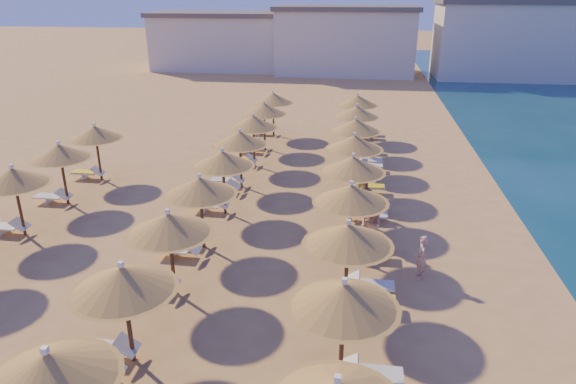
# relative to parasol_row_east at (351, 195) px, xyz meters

# --- Properties ---
(ground) EXTENTS (220.00, 220.00, 0.00)m
(ground) POSITION_rel_parasol_row_east_xyz_m (-2.85, -1.22, -2.43)
(ground) COLOR tan
(ground) RESTS_ON ground
(hotel_blocks) EXTENTS (47.91, 10.68, 8.10)m
(hotel_blocks) POSITION_rel_parasol_row_east_xyz_m (0.20, 43.69, 1.27)
(hotel_blocks) COLOR silver
(hotel_blocks) RESTS_ON ground
(parasol_row_east) EXTENTS (2.72, 34.77, 2.95)m
(parasol_row_east) POSITION_rel_parasol_row_east_xyz_m (0.00, 0.00, 0.00)
(parasol_row_east) COLOR brown
(parasol_row_east) RESTS_ON ground
(parasol_row_west) EXTENTS (2.72, 34.77, 2.95)m
(parasol_row_west) POSITION_rel_parasol_row_east_xyz_m (-5.42, 0.00, 0.00)
(parasol_row_west) COLOR brown
(parasol_row_west) RESTS_ON ground
(loungers) EXTENTS (15.82, 33.55, 0.66)m
(loungers) POSITION_rel_parasol_row_east_xyz_m (-4.33, -0.27, -2.09)
(loungers) COLOR silver
(loungers) RESTS_ON ground
(beachgoer_c) EXTENTS (0.97, 0.63, 1.54)m
(beachgoer_c) POSITION_rel_parasol_row_east_xyz_m (0.55, 3.97, -1.66)
(beachgoer_c) COLOR tan
(beachgoer_c) RESTS_ON ground
(beachgoer_b) EXTENTS (1.09, 1.11, 1.80)m
(beachgoer_b) POSITION_rel_parasol_row_east_xyz_m (0.80, 1.01, -1.53)
(beachgoer_b) COLOR tan
(beachgoer_b) RESTS_ON ground
(beachgoer_a) EXTENTS (0.42, 0.60, 1.56)m
(beachgoer_a) POSITION_rel_parasol_row_east_xyz_m (2.44, -1.13, -1.65)
(beachgoer_a) COLOR tan
(beachgoer_a) RESTS_ON ground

